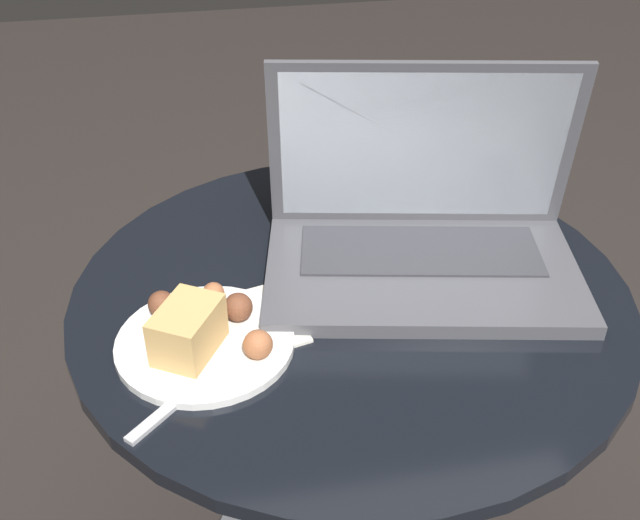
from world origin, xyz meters
The scene contains 6 objects.
table centered at (0.00, 0.00, 0.37)m, with size 0.66×0.66×0.52m.
napkin centered at (-0.16, -0.05, 0.52)m, with size 0.19×0.15×0.00m.
laptop centered at (0.09, 0.03, 0.57)m, with size 0.41×0.30×0.24m.
beer_glass centered at (-0.02, 0.19, 0.61)m, with size 0.07×0.07×0.19m.
snack_plate centered at (-0.18, -0.07, 0.54)m, with size 0.19×0.19×0.06m.
fork centered at (-0.19, -0.13, 0.52)m, with size 0.14×0.13×0.00m.
Camera 1 is at (-0.17, -0.69, 1.05)m, focal length 42.00 mm.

